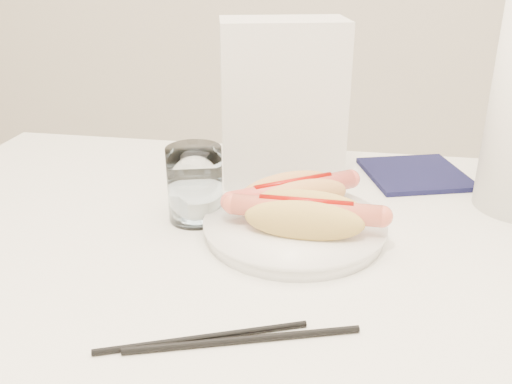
% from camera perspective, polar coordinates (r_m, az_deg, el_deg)
% --- Properties ---
extents(table, '(1.20, 0.80, 0.75)m').
position_cam_1_polar(table, '(0.78, 1.66, -9.39)').
color(table, white).
rests_on(table, ground).
extents(plate, '(0.31, 0.31, 0.02)m').
position_cam_1_polar(plate, '(0.77, 3.93, -3.76)').
color(plate, white).
rests_on(plate, table).
extents(hotdog_left, '(0.17, 0.15, 0.05)m').
position_cam_1_polar(hotdog_left, '(0.79, 3.81, -0.31)').
color(hotdog_left, '#E7A25C').
rests_on(hotdog_left, plate).
extents(hotdog_right, '(0.19, 0.08, 0.05)m').
position_cam_1_polar(hotdog_right, '(0.73, 5.06, -2.42)').
color(hotdog_right, '#DEB556').
rests_on(hotdog_right, plate).
extents(water_glass, '(0.08, 0.08, 0.11)m').
position_cam_1_polar(water_glass, '(0.80, -6.25, 0.81)').
color(water_glass, white).
rests_on(water_glass, table).
extents(chopstick_near, '(0.20, 0.09, 0.01)m').
position_cam_1_polar(chopstick_near, '(0.59, -5.46, -14.58)').
color(chopstick_near, black).
rests_on(chopstick_near, table).
extents(chopstick_far, '(0.23, 0.08, 0.01)m').
position_cam_1_polar(chopstick_far, '(0.58, -1.30, -14.83)').
color(chopstick_far, black).
rests_on(chopstick_far, table).
extents(napkin_box, '(0.22, 0.16, 0.26)m').
position_cam_1_polar(napkin_box, '(0.93, 2.69, 9.13)').
color(napkin_box, silver).
rests_on(napkin_box, table).
extents(navy_napkin, '(0.20, 0.20, 0.01)m').
position_cam_1_polar(navy_napkin, '(1.01, 15.91, 1.79)').
color(navy_napkin, '#101133').
rests_on(navy_napkin, table).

